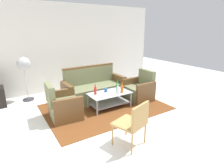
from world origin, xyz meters
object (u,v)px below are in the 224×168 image
(armchair_right, at_px, (139,90))
(bottle_red, at_px, (95,91))
(cup, at_px, (106,90))
(coffee_table, at_px, (110,98))
(bottle_green, at_px, (117,87))
(bottle_clear, at_px, (118,90))
(wicker_chair, at_px, (134,121))
(armchair_left, at_px, (63,106))
(couch, at_px, (94,89))
(bottle_orange, at_px, (122,89))
(pedestal_fan, at_px, (24,66))

(armchair_right, bearing_deg, bottle_red, 86.19)
(cup, bearing_deg, armchair_right, -5.22)
(coffee_table, height_order, bottle_green, bottle_green)
(bottle_clear, distance_m, wicker_chair, 1.65)
(armchair_left, xyz_separation_m, bottle_green, (1.49, -0.03, 0.23))
(coffee_table, bearing_deg, cup, 108.24)
(couch, xyz_separation_m, wicker_chair, (-0.46, -2.43, 0.18))
(couch, xyz_separation_m, armchair_left, (-1.15, -0.70, -0.03))
(couch, height_order, bottle_green, couch)
(coffee_table, relative_size, bottle_orange, 4.09)
(armchair_right, height_order, bottle_green, armchair_right)
(bottle_red, distance_m, cup, 0.33)
(coffee_table, distance_m, bottle_orange, 0.41)
(bottle_orange, distance_m, cup, 0.43)
(bottle_orange, height_order, bottle_clear, bottle_orange)
(coffee_table, height_order, bottle_red, bottle_red)
(coffee_table, height_order, wicker_chair, wicker_chair)
(couch, distance_m, cup, 0.66)
(armchair_right, bearing_deg, bottle_clear, 100.89)
(wicker_chair, bearing_deg, bottle_red, 67.06)
(bottle_orange, xyz_separation_m, cup, (-0.33, 0.27, -0.05))
(armchair_left, bearing_deg, bottle_orange, 85.61)
(cup, bearing_deg, pedestal_fan, 136.69)
(armchair_left, height_order, cup, armchair_left)
(bottle_green, bearing_deg, bottle_orange, -84.21)
(coffee_table, relative_size, pedestal_fan, 0.87)
(bottle_red, distance_m, bottle_clear, 0.58)
(bottle_orange, bearing_deg, bottle_clear, -178.73)
(bottle_clear, relative_size, cup, 2.59)
(armchair_left, bearing_deg, wicker_chair, 25.85)
(couch, bearing_deg, armchair_right, 144.05)
(bottle_orange, relative_size, cup, 2.69)
(bottle_red, bearing_deg, bottle_clear, -26.49)
(bottle_red, bearing_deg, cup, 3.58)
(armchair_left, distance_m, bottle_red, 0.89)
(coffee_table, distance_m, pedestal_fan, 2.57)
(couch, height_order, pedestal_fan, pedestal_fan)
(armchair_right, xyz_separation_m, bottle_red, (-1.39, 0.08, 0.22))
(cup, bearing_deg, bottle_orange, -39.83)
(bottle_orange, bearing_deg, bottle_green, 95.79)
(bottle_clear, distance_m, pedestal_fan, 2.73)
(coffee_table, xyz_separation_m, bottle_orange, (0.29, -0.15, 0.24))
(bottle_green, height_order, wicker_chair, wicker_chair)
(couch, height_order, armchair_left, couch)
(bottle_clear, height_order, wicker_chair, wicker_chair)
(pedestal_fan, bearing_deg, wicker_chair, -70.17)
(armchair_left, distance_m, wicker_chair, 1.87)
(bottle_orange, height_order, wicker_chair, wicker_chair)
(coffee_table, bearing_deg, pedestal_fan, 135.28)
(coffee_table, relative_size, bottle_clear, 4.24)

